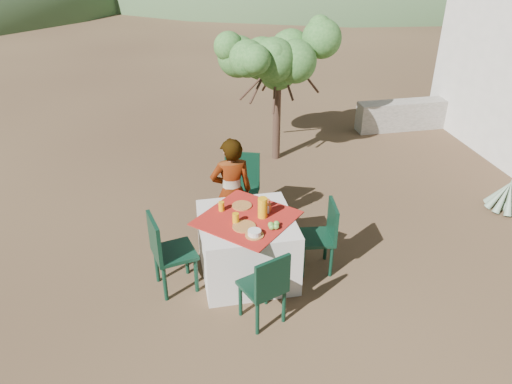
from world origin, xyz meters
TOP-DOWN VIEW (x-y plane):
  - ground at (0.00, 0.00)m, footprint 160.00×160.00m
  - table at (-0.55, -0.39)m, footprint 1.30×1.30m
  - chair_far at (-0.43, 0.68)m, footprint 0.59×0.59m
  - chair_near at (-0.51, -1.22)m, footprint 0.51×0.51m
  - chair_left at (-1.44, -0.48)m, footprint 0.51×0.51m
  - chair_right at (0.31, -0.46)m, footprint 0.45×0.45m
  - person at (-0.61, 0.31)m, footprint 0.53×0.36m
  - shrub_tree at (0.56, 2.65)m, footprint 1.71×1.68m
  - agave at (3.30, 0.32)m, footprint 0.59×0.59m
  - stone_wall at (3.60, 3.40)m, footprint 2.60×0.35m
  - plate_far at (-0.56, -0.14)m, footprint 0.23×0.23m
  - plate_near at (-0.61, -0.57)m, footprint 0.25×0.25m
  - glass_far at (-0.80, -0.19)m, footprint 0.07×0.07m
  - glass_near at (-0.68, -0.47)m, footprint 0.07×0.07m
  - juice_pitcher at (-0.38, -0.41)m, footprint 0.11×0.11m
  - bowl_plate at (-0.53, -0.75)m, footprint 0.20×0.20m
  - white_bowl at (-0.53, -0.75)m, footprint 0.14×0.14m
  - jar_left at (-0.28, -0.31)m, footprint 0.06×0.06m
  - jar_right at (-0.28, -0.22)m, footprint 0.06×0.06m
  - napkin_holder at (-0.32, -0.34)m, footprint 0.07×0.05m
  - fruit_cluster at (-0.31, -0.65)m, footprint 0.13×0.12m

SIDE VIEW (x-z plane):
  - ground at x=0.00m, z-range 0.00..0.00m
  - agave at x=3.30m, z-range -0.10..0.52m
  - stone_wall at x=3.60m, z-range 0.00..0.55m
  - table at x=-0.55m, z-range 0.00..0.76m
  - chair_near at x=-0.51m, z-range 0.05..0.90m
  - chair_right at x=0.31m, z-range 0.05..0.91m
  - chair_left at x=-1.44m, z-range 0.05..0.98m
  - chair_far at x=-0.43m, z-range 0.05..1.04m
  - person at x=-0.61m, z-range 0.00..1.41m
  - bowl_plate at x=-0.53m, z-range 0.76..0.77m
  - plate_far at x=-0.56m, z-range 0.76..0.78m
  - plate_near at x=-0.61m, z-range 0.76..0.78m
  - fruit_cluster at x=-0.31m, z-range 0.76..0.83m
  - white_bowl at x=-0.53m, z-range 0.77..0.83m
  - napkin_holder at x=-0.32m, z-range 0.76..0.85m
  - jar_left at x=-0.28m, z-range 0.76..0.86m
  - jar_right at x=-0.28m, z-range 0.76..0.86m
  - glass_far at x=-0.80m, z-range 0.76..0.87m
  - glass_near at x=-0.68m, z-range 0.76..0.88m
  - juice_pitcher at x=-0.38m, z-range 0.76..1.00m
  - shrub_tree at x=0.56m, z-range 0.58..2.60m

